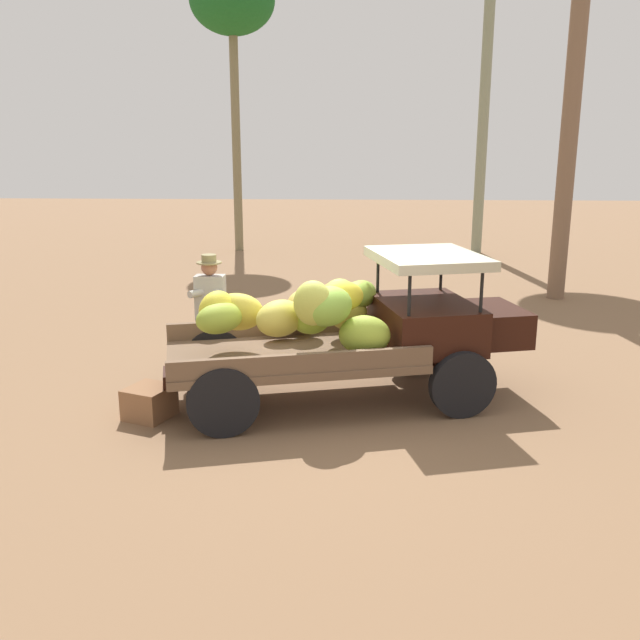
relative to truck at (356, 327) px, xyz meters
name	(u,v)px	position (x,y,z in m)	size (l,w,h in m)	color
ground_plane	(335,404)	(-0.25, -0.18, -0.95)	(60.00, 60.00, 0.00)	#836144
truck	(356,327)	(0.00, 0.00, 0.00)	(4.65, 2.60, 1.84)	black
farmer	(211,307)	(-1.98, 0.91, 0.01)	(0.53, 0.46, 1.69)	#4B5466
wooden_crate	(149,402)	(-2.43, -0.69, -0.76)	(0.51, 0.48, 0.37)	brown
forest_tree_6	(232,5)	(-3.36, 12.10, 5.78)	(2.33, 2.33, 7.79)	#7D7353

